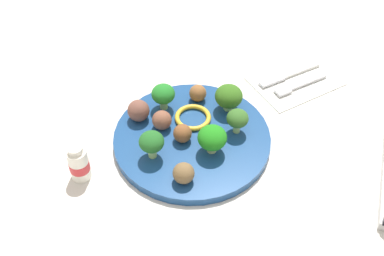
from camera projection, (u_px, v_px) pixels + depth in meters
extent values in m
plane|color=silver|center=(192.00, 142.00, 0.88)|extent=(4.00, 4.00, 0.00)
cylinder|color=navy|center=(192.00, 139.00, 0.88)|extent=(0.28, 0.28, 0.02)
cylinder|color=#A7C684|center=(212.00, 148.00, 0.84)|extent=(0.02, 0.02, 0.01)
ellipsoid|color=#1F821A|center=(212.00, 138.00, 0.82)|extent=(0.05, 0.05, 0.04)
cylinder|color=#9CC378|center=(237.00, 128.00, 0.87)|extent=(0.01, 0.01, 0.02)
ellipsoid|color=#356527|center=(238.00, 118.00, 0.85)|extent=(0.04, 0.04, 0.03)
cylinder|color=#9DCE76|center=(152.00, 152.00, 0.83)|extent=(0.01, 0.01, 0.02)
ellipsoid|color=#226224|center=(151.00, 142.00, 0.81)|extent=(0.04, 0.04, 0.03)
cylinder|color=#90C47A|center=(164.00, 104.00, 0.91)|extent=(0.01, 0.01, 0.02)
ellipsoid|color=#217626|center=(163.00, 94.00, 0.90)|extent=(0.04, 0.04, 0.03)
cylinder|color=#90C379|center=(228.00, 106.00, 0.91)|extent=(0.02, 0.02, 0.01)
ellipsoid|color=#34651C|center=(229.00, 96.00, 0.90)|extent=(0.05, 0.05, 0.04)
sphere|color=brown|center=(162.00, 120.00, 0.87)|extent=(0.04, 0.04, 0.04)
sphere|color=brown|center=(183.00, 134.00, 0.85)|extent=(0.03, 0.03, 0.03)
sphere|color=brown|center=(198.00, 93.00, 0.92)|extent=(0.03, 0.03, 0.03)
sphere|color=brown|center=(138.00, 111.00, 0.89)|extent=(0.04, 0.04, 0.04)
sphere|color=brown|center=(184.00, 173.00, 0.79)|extent=(0.04, 0.04, 0.04)
torus|color=gold|center=(193.00, 117.00, 0.90)|extent=(0.07, 0.07, 0.01)
cube|color=white|center=(295.00, 81.00, 1.00)|extent=(0.17, 0.12, 0.01)
cube|color=silver|center=(307.00, 81.00, 0.99)|extent=(0.09, 0.01, 0.01)
cube|color=silver|center=(283.00, 91.00, 0.97)|extent=(0.03, 0.02, 0.01)
cube|color=white|center=(301.00, 70.00, 1.01)|extent=(0.09, 0.01, 0.01)
cube|color=silver|center=(272.00, 81.00, 0.99)|extent=(0.06, 0.02, 0.01)
cylinder|color=white|center=(79.00, 164.00, 0.80)|extent=(0.03, 0.03, 0.06)
cylinder|color=red|center=(79.00, 165.00, 0.81)|extent=(0.03, 0.03, 0.02)
cylinder|color=silver|center=(75.00, 150.00, 0.78)|extent=(0.02, 0.02, 0.01)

